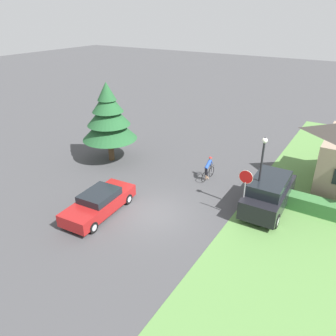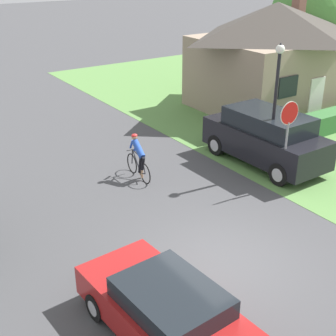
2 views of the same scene
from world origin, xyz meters
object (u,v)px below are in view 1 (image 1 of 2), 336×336
Objects in this scene: parked_suv_right at (269,193)px; conifer_tall_near at (108,118)px; sedan_left_lane at (99,203)px; cyclist at (208,169)px; street_lamp at (261,166)px; stop_sign at (245,185)px.

conifer_tall_near is (-11.89, 0.51, 2.25)m from parked_suv_right.
cyclist reaches higher than sedan_left_lane.
street_lamp is (-0.43, -0.68, 1.85)m from parked_suv_right.
stop_sign is 0.65× the size of street_lamp.
street_lamp is at bearing -5.91° from conifer_tall_near.
conifer_tall_near is at bearing 100.83° from cyclist.
sedan_left_lane is at bearing 29.91° from stop_sign.
street_lamp reaches higher than cyclist.
parked_suv_right is 2.18m from stop_sign.
parked_suv_right is at bearing -114.74° from stop_sign.
parked_suv_right is at bearing -2.45° from conifer_tall_near.
sedan_left_lane is 7.58m from cyclist.
stop_sign is (-0.85, -1.70, 1.06)m from parked_suv_right.
street_lamp reaches higher than sedan_left_lane.
stop_sign is at bearing 152.31° from parked_suv_right.
conifer_tall_near reaches higher than street_lamp.
sedan_left_lane is 1.00× the size of parked_suv_right.
conifer_tall_near is (-11.04, 2.21, 1.20)m from stop_sign.
stop_sign is at bearing -128.62° from cyclist.
sedan_left_lane is 2.77× the size of cyclist.
sedan_left_lane is 0.81× the size of conifer_tall_near.
parked_suv_right is (7.69, 5.34, 0.36)m from sedan_left_lane.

